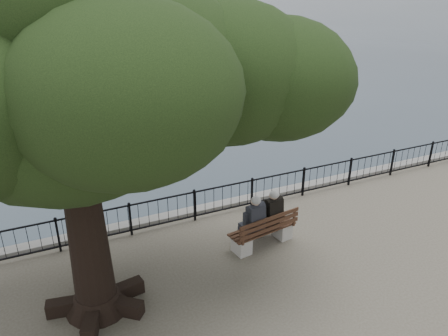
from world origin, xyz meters
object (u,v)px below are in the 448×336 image
bench (264,234)px  tree (105,73)px  person_left (252,223)px  person_right (269,217)px  lion_monument (79,25)px

bench → tree: size_ratio=0.21×
bench → person_left: size_ratio=1.23×
person_left → person_right: size_ratio=1.00×
lion_monument → bench: bearing=-92.0°
bench → person_right: bearing=30.6°
person_right → lion_monument: size_ratio=0.19×
person_left → tree: size_ratio=0.17×
person_left → lion_monument: bearing=87.6°
person_left → lion_monument: (2.09, 49.45, 0.49)m
tree → lion_monument: tree is taller
tree → person_left: bearing=9.2°
person_left → person_right: (0.62, 0.09, 0.00)m
lion_monument → person_right: bearing=-91.7°
person_left → lion_monument: 49.50m
person_left → tree: tree is taller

